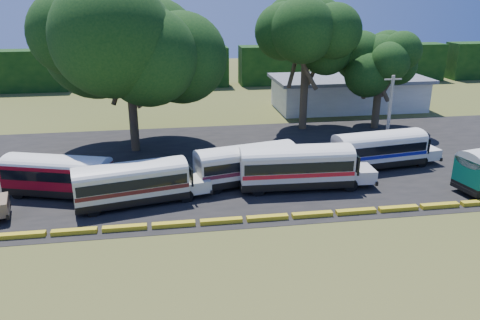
{
  "coord_description": "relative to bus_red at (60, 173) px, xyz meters",
  "views": [
    {
      "loc": [
        -4.41,
        -25.53,
        13.82
      ],
      "look_at": [
        0.49,
        6.0,
        2.41
      ],
      "focal_mm": 35.0,
      "sensor_mm": 36.0,
      "label": 1
    }
  ],
  "objects": [
    {
      "name": "ground",
      "position": [
        12.3,
        -7.0,
        -1.74
      ],
      "size": [
        160.0,
        160.0,
        0.0
      ],
      "primitive_type": "plane",
      "color": "#3F4D19",
      "rests_on": "ground"
    },
    {
      "name": "asphalt_strip",
      "position": [
        13.3,
        5.0,
        -1.73
      ],
      "size": [
        64.0,
        24.0,
        0.02
      ],
      "primitive_type": "cube",
      "color": "black",
      "rests_on": "ground"
    },
    {
      "name": "curb",
      "position": [
        12.3,
        -6.0,
        -1.59
      ],
      "size": [
        53.7,
        0.45,
        0.3
      ],
      "color": "yellow",
      "rests_on": "ground"
    },
    {
      "name": "terminal_building",
      "position": [
        30.3,
        23.0,
        0.29
      ],
      "size": [
        19.0,
        9.0,
        4.0
      ],
      "color": "silver",
      "rests_on": "ground"
    },
    {
      "name": "treeline_backdrop",
      "position": [
        12.3,
        41.0,
        1.26
      ],
      "size": [
        130.0,
        4.0,
        6.0
      ],
      "color": "black",
      "rests_on": "ground"
    },
    {
      "name": "bus_red",
      "position": [
        0.0,
        0.0,
        0.0
      ],
      "size": [
        9.49,
        4.93,
        3.04
      ],
      "rotation": [
        0.0,
        0.0,
        -0.3
      ],
      "color": "black",
      "rests_on": "ground"
    },
    {
      "name": "bus_cream_west",
      "position": [
        5.26,
        -2.2,
        -0.01
      ],
      "size": [
        9.56,
        4.15,
        3.05
      ],
      "rotation": [
        0.0,
        0.0,
        0.21
      ],
      "color": "black",
      "rests_on": "ground"
    },
    {
      "name": "bus_cream_east",
      "position": [
        13.6,
        0.27,
        -0.0
      ],
      "size": [
        9.64,
        4.3,
        3.08
      ],
      "rotation": [
        0.0,
        0.0,
        0.22
      ],
      "color": "black",
      "rests_on": "ground"
    },
    {
      "name": "bus_white_red",
      "position": [
        17.12,
        -1.22,
        0.15
      ],
      "size": [
        10.26,
        2.89,
        3.35
      ],
      "rotation": [
        0.0,
        0.0,
        -0.04
      ],
      "color": "black",
      "rests_on": "ground"
    },
    {
      "name": "bus_white_blue",
      "position": [
        25.09,
        2.06,
        0.02
      ],
      "size": [
        9.7,
        3.6,
        3.11
      ],
      "rotation": [
        0.0,
        0.0,
        0.14
      ],
      "color": "black",
      "rests_on": "ground"
    },
    {
      "name": "tree_west",
      "position": [
        4.63,
        9.86,
        7.99
      ],
      "size": [
        12.45,
        12.45,
        14.32
      ],
      "color": "#362B1B",
      "rests_on": "ground"
    },
    {
      "name": "tree_center",
      "position": [
        22.05,
        14.68,
        8.26
      ],
      "size": [
        8.6,
        8.6,
        13.23
      ],
      "color": "#362B1B",
      "rests_on": "ground"
    },
    {
      "name": "tree_east",
      "position": [
        29.9,
        13.76,
        5.53
      ],
      "size": [
        6.88,
        6.88,
        9.88
      ],
      "color": "#362B1B",
      "rests_on": "ground"
    },
    {
      "name": "utility_pole",
      "position": [
        27.41,
        5.79,
        1.9
      ],
      "size": [
        1.6,
        0.3,
        7.07
      ],
      "color": "gray",
      "rests_on": "ground"
    }
  ]
}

